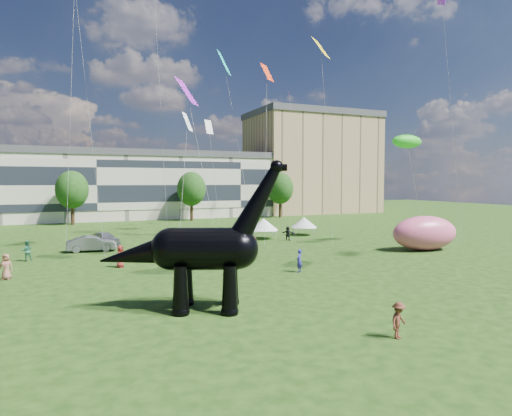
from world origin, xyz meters
name	(u,v)px	position (x,y,z in m)	size (l,w,h in m)	color
ground	(278,297)	(0.00, 0.00, 0.00)	(220.00, 220.00, 0.00)	#16330C
terrace_row	(96,188)	(-8.00, 62.00, 6.00)	(78.00, 11.00, 12.00)	beige
apartment_block	(311,165)	(40.00, 65.00, 11.00)	(28.00, 18.00, 22.00)	tan
tree_mid_left	(72,187)	(-12.00, 53.00, 6.29)	(5.20, 5.20, 9.44)	#382314
tree_mid_right	(191,186)	(8.00, 53.00, 6.29)	(5.20, 5.20, 9.44)	#382314
tree_far_right	(280,186)	(26.00, 53.00, 6.29)	(5.20, 5.20, 9.44)	#382314
dinosaur_sculpture	(198,251)	(-5.15, -0.58, 3.25)	(10.30, 5.31, 8.60)	black
car_silver	(105,238)	(-8.52, 26.96, 0.76)	(1.80, 4.47, 1.52)	#A2A3A7
car_grey	(92,244)	(-9.99, 22.92, 0.79)	(1.66, 4.77, 1.57)	slate
car_white	(189,237)	(0.58, 24.97, 0.72)	(2.39, 5.18, 1.44)	white
car_dark	(192,235)	(1.29, 26.44, 0.67)	(1.89, 4.65, 1.35)	#595960
gazebo_near	(264,225)	(10.03, 24.94, 1.79)	(4.51, 4.51, 2.55)	white
gazebo_far	(304,222)	(16.50, 26.29, 1.69)	(4.55, 4.55, 2.41)	silver
inflatable_pink	(425,233)	(21.83, 10.35, 1.79)	(7.16, 3.58, 3.58)	#E95A87
visitors	(152,255)	(-5.49, 13.37, 0.88)	(39.01, 32.13, 1.89)	black
kites	(291,26)	(5.50, 9.06, 20.03)	(62.53, 51.76, 31.32)	red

